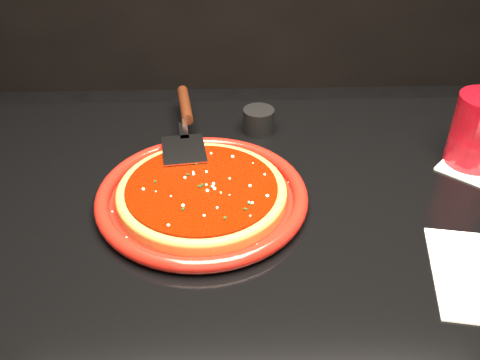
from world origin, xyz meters
name	(u,v)px	position (x,y,z in m)	size (l,w,h in m)	color
plate	(202,196)	(-0.15, 0.06, 0.76)	(0.33, 0.33, 0.02)	maroon
pizza_crust	(202,194)	(-0.15, 0.06, 0.77)	(0.26, 0.26, 0.01)	brown
pizza_crust_rim	(202,191)	(-0.15, 0.06, 0.77)	(0.26, 0.26, 0.02)	brown
pizza_sauce	(202,188)	(-0.15, 0.06, 0.78)	(0.23, 0.23, 0.01)	#751000
parmesan_dusting	(201,185)	(-0.15, 0.06, 0.78)	(0.23, 0.23, 0.01)	beige
basil_flecks	(202,185)	(-0.15, 0.06, 0.78)	(0.21, 0.21, 0.00)	black
pizza_server	(186,123)	(-0.18, 0.24, 0.79)	(0.09, 0.30, 0.02)	silver
cup	(479,131)	(0.31, 0.15, 0.81)	(0.09, 0.09, 0.13)	maroon
ramekin	(259,120)	(-0.05, 0.28, 0.77)	(0.06, 0.06, 0.05)	black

